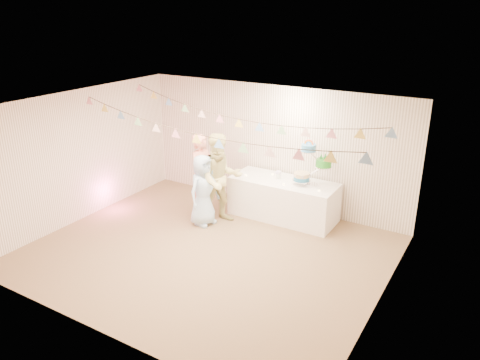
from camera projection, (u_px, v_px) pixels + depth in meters
The scene contains 23 objects.
floor at pixel (207, 252), 8.27m from camera, with size 6.00×6.00×0.00m, color brown.
ceiling at pixel (203, 107), 7.35m from camera, with size 6.00×6.00×0.00m, color silver.
back_wall at pixel (273, 147), 9.82m from camera, with size 6.00×6.00×0.00m, color white.
front_wall at pixel (90, 246), 5.81m from camera, with size 6.00×6.00×0.00m, color white.
left_wall at pixel (81, 156), 9.25m from camera, with size 5.00×5.00×0.00m, color white.
right_wall at pixel (386, 225), 6.38m from camera, with size 5.00×5.00×0.00m, color white.
table at pixel (283, 199), 9.50m from camera, with size 2.15×0.86×0.81m, color white.
cake_stand at pixel (312, 167), 9.00m from camera, with size 0.76×0.45×0.85m, color silver, non-canonical shape.
cake_bottom at pixel (302, 183), 9.14m from camera, with size 0.31×0.31×0.15m, color teal, non-canonical shape.
cake_middle at pixel (322, 171), 9.01m from camera, with size 0.27×0.27×0.22m, color #20891E, non-canonical shape.
cake_top_tier at pixel (309, 157), 8.93m from camera, with size 0.25×0.25×0.19m, color #3E89C2, non-canonical shape.
platter at pixel (259, 179), 9.59m from camera, with size 0.34×0.34×0.02m, color white.
posy at pixel (278, 177), 9.46m from camera, with size 0.15×0.15×0.17m, color white, non-canonical shape.
person_adult_a at pixel (203, 175), 9.50m from camera, with size 0.63×0.41×1.72m, color #F4947F.
person_adult_b at pixel (220, 179), 9.13m from camera, with size 0.89×0.69×1.83m, color #DAD286.
person_child at pixel (203, 190), 9.11m from camera, with size 0.70×0.46×1.43m, color #B4DBFF.
bunting_back at pixel (239, 110), 8.33m from camera, with size 5.60×1.10×0.40m, color pink, non-canonical shape.
bunting_front at pixel (196, 127), 7.29m from camera, with size 5.60×0.90×0.36m, color #72A5E5, non-canonical shape.
tealight_0 at pixel (246, 175), 9.61m from camera, with size 0.04×0.04×0.03m, color #FFD88C.
tealight_1 at pixel (273, 174), 9.66m from camera, with size 0.04×0.04×0.03m, color #FFD88C.
tealight_2 at pixel (284, 184), 9.12m from camera, with size 0.04×0.04×0.03m, color #FFD88C.
tealight_3 at pixel (305, 180), 9.36m from camera, with size 0.04×0.04×0.03m, color #FFD88C.
tealight_4 at pixel (319, 191), 8.81m from camera, with size 0.04×0.04×0.03m, color #FFD88C.
Camera 1 is at (4.23, -5.96, 4.13)m, focal length 35.00 mm.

